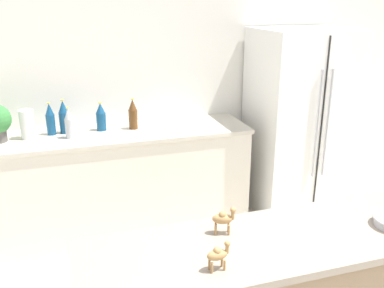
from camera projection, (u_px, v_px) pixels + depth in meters
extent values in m
cube|color=white|center=(163.00, 79.00, 3.93)|extent=(8.00, 0.06, 2.55)
cube|color=silver|center=(122.00, 182.00, 3.77)|extent=(2.18, 0.60, 0.88)
cube|color=beige|center=(120.00, 133.00, 3.62)|extent=(2.21, 0.63, 0.03)
cube|color=white|center=(299.00, 123.00, 4.04)|extent=(0.86, 0.72, 1.73)
cube|color=black|center=(321.00, 134.00, 3.71)|extent=(0.01, 0.01, 1.66)
cylinder|color=#B2B5BA|center=(318.00, 125.00, 3.65)|extent=(0.02, 0.02, 0.95)
cylinder|color=#B2B5BA|center=(328.00, 124.00, 3.68)|extent=(0.02, 0.02, 0.95)
cube|color=gray|center=(288.00, 240.00, 1.91)|extent=(1.88, 0.53, 0.03)
cylinder|color=white|center=(27.00, 124.00, 3.40)|extent=(0.11, 0.11, 0.23)
cylinder|color=navy|center=(51.00, 125.00, 3.51)|extent=(0.07, 0.07, 0.17)
cone|color=navy|center=(49.00, 109.00, 3.46)|extent=(0.07, 0.07, 0.09)
cylinder|color=gold|center=(49.00, 103.00, 3.45)|extent=(0.03, 0.03, 0.01)
cylinder|color=#B2B7BC|center=(69.00, 128.00, 3.42)|extent=(0.06, 0.06, 0.16)
cone|color=#B2B7BC|center=(68.00, 114.00, 3.38)|extent=(0.06, 0.06, 0.09)
cylinder|color=gold|center=(67.00, 108.00, 3.37)|extent=(0.02, 0.02, 0.01)
cylinder|color=brown|center=(133.00, 119.00, 3.66)|extent=(0.08, 0.08, 0.17)
cone|color=brown|center=(132.00, 105.00, 3.62)|extent=(0.07, 0.07, 0.09)
cylinder|color=gold|center=(132.00, 99.00, 3.60)|extent=(0.03, 0.03, 0.01)
cylinder|color=navy|center=(64.00, 123.00, 3.55)|extent=(0.08, 0.08, 0.18)
cone|color=navy|center=(63.00, 106.00, 3.50)|extent=(0.08, 0.08, 0.10)
cylinder|color=gold|center=(62.00, 100.00, 3.48)|extent=(0.03, 0.03, 0.01)
cylinder|color=navy|center=(101.00, 122.00, 3.62)|extent=(0.08, 0.08, 0.15)
cone|color=navy|center=(100.00, 108.00, 3.58)|extent=(0.08, 0.08, 0.09)
cylinder|color=gold|center=(100.00, 103.00, 3.57)|extent=(0.03, 0.03, 0.01)
ellipsoid|color=#A87F4C|center=(217.00, 255.00, 1.65)|extent=(0.09, 0.05, 0.04)
sphere|color=#A87F4C|center=(217.00, 251.00, 1.65)|extent=(0.03, 0.03, 0.03)
cylinder|color=#A87F4C|center=(227.00, 248.00, 1.66)|extent=(0.02, 0.02, 0.04)
sphere|color=#A87F4C|center=(227.00, 244.00, 1.65)|extent=(0.02, 0.02, 0.02)
cylinder|color=#A87F4C|center=(222.00, 262.00, 1.69)|extent=(0.01, 0.01, 0.05)
cylinder|color=#A87F4C|center=(225.00, 265.00, 1.67)|extent=(0.01, 0.01, 0.05)
cylinder|color=#A87F4C|center=(209.00, 264.00, 1.67)|extent=(0.01, 0.01, 0.05)
cylinder|color=#A87F4C|center=(212.00, 268.00, 1.65)|extent=(0.01, 0.01, 0.05)
ellipsoid|color=#A87F4C|center=(222.00, 219.00, 1.91)|extent=(0.10, 0.07, 0.05)
sphere|color=#A87F4C|center=(222.00, 215.00, 1.90)|extent=(0.04, 0.04, 0.04)
cylinder|color=#A87F4C|center=(233.00, 214.00, 1.90)|extent=(0.02, 0.02, 0.05)
sphere|color=#A87F4C|center=(233.00, 210.00, 1.89)|extent=(0.03, 0.03, 0.03)
cylinder|color=#A87F4C|center=(228.00, 227.00, 1.94)|extent=(0.01, 0.01, 0.05)
cylinder|color=#A87F4C|center=(229.00, 230.00, 1.91)|extent=(0.01, 0.01, 0.05)
cylinder|color=#A87F4C|center=(216.00, 227.00, 1.94)|extent=(0.01, 0.01, 0.05)
cylinder|color=#A87F4C|center=(216.00, 230.00, 1.91)|extent=(0.01, 0.01, 0.05)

